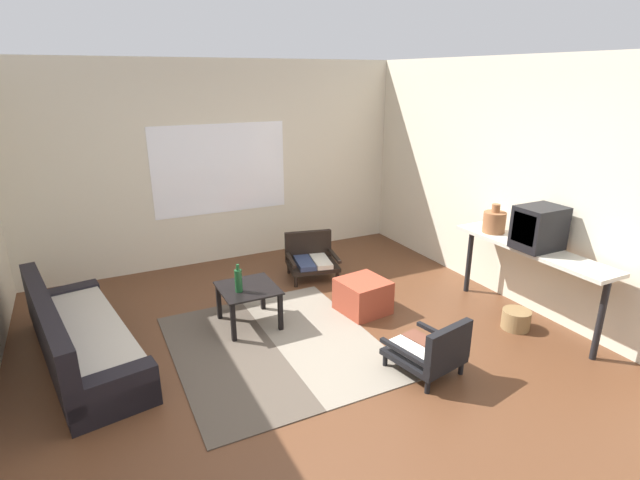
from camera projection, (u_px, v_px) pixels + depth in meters
The scene contains 14 objects.
ground_plane at pixel (320, 364), 4.41m from camera, with size 7.80×7.80×0.00m, color #56331E.
far_wall_with_window at pixel (219, 164), 6.56m from camera, with size 5.60×0.13×2.70m.
side_wall_right at pixel (523, 184), 5.35m from camera, with size 0.12×6.60×2.70m, color beige.
area_rug at pixel (276, 346), 4.70m from camera, with size 1.88×2.16×0.01m.
couch at pixel (78, 340), 4.39m from camera, with size 1.02×2.18×0.68m.
coffee_table at pixel (248, 294), 5.00m from camera, with size 0.57×0.60×0.43m.
armchair_by_window at pixel (311, 257), 6.27m from camera, with size 0.72×0.65×0.56m.
armchair_striped_foreground at pixel (431, 351), 4.20m from camera, with size 0.63×0.66×0.54m.
ottoman_orange at pixel (363, 296), 5.34m from camera, with size 0.49×0.49×0.37m, color #993D28.
console_shelf at pixel (530, 255), 4.96m from camera, with size 0.39×1.79×0.84m.
crt_television at pixel (539, 228), 4.81m from camera, with size 0.45×0.35×0.43m.
clay_vase at pixel (494, 222), 5.34m from camera, with size 0.24×0.24×0.32m.
glass_bottle at pixel (238, 280), 4.84m from camera, with size 0.08×0.08×0.29m.
wicker_basket at pixel (516, 319), 5.01m from camera, with size 0.29×0.29×0.20m, color olive.
Camera 1 is at (-1.70, -3.40, 2.50)m, focal length 27.23 mm.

